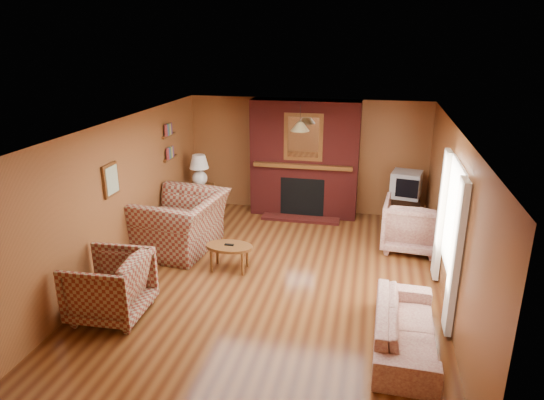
% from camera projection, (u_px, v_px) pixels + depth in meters
% --- Properties ---
extents(floor, '(6.50, 6.50, 0.00)m').
position_uv_depth(floor, '(275.00, 279.00, 7.58)').
color(floor, '#4B2310').
rests_on(floor, ground).
extents(ceiling, '(6.50, 6.50, 0.00)m').
position_uv_depth(ceiling, '(275.00, 126.00, 6.81)').
color(ceiling, white).
rests_on(ceiling, wall_back).
extents(wall_back, '(6.50, 0.00, 6.50)m').
position_uv_depth(wall_back, '(306.00, 156.00, 10.20)').
color(wall_back, brown).
rests_on(wall_back, floor).
extents(wall_front, '(6.50, 0.00, 6.50)m').
position_uv_depth(wall_front, '(199.00, 330.00, 4.19)').
color(wall_front, brown).
rests_on(wall_front, floor).
extents(wall_left, '(0.00, 6.50, 6.50)m').
position_uv_depth(wall_left, '(121.00, 196.00, 7.69)').
color(wall_left, brown).
rests_on(wall_left, floor).
extents(wall_right, '(0.00, 6.50, 6.50)m').
position_uv_depth(wall_right, '(452.00, 219.00, 6.70)').
color(wall_right, brown).
rests_on(wall_right, floor).
extents(fireplace, '(2.20, 0.82, 2.40)m').
position_uv_depth(fireplace, '(305.00, 160.00, 9.96)').
color(fireplace, '#571613').
rests_on(fireplace, floor).
extents(window_right, '(0.10, 1.85, 2.00)m').
position_uv_depth(window_right, '(449.00, 229.00, 6.55)').
color(window_right, beige).
rests_on(window_right, wall_right).
extents(bookshelf, '(0.09, 0.55, 0.71)m').
position_uv_depth(bookshelf, '(171.00, 142.00, 9.29)').
color(bookshelf, brown).
rests_on(bookshelf, wall_left).
extents(botanical_print, '(0.05, 0.40, 0.50)m').
position_uv_depth(botanical_print, '(111.00, 180.00, 7.29)').
color(botanical_print, brown).
rests_on(botanical_print, wall_left).
extents(pendant_light, '(0.36, 0.36, 0.48)m').
position_uv_depth(pendant_light, '(300.00, 126.00, 9.06)').
color(pendant_light, black).
rests_on(pendant_light, ceiling).
extents(plaid_loveseat, '(1.49, 1.67, 1.00)m').
position_uv_depth(plaid_loveseat, '(180.00, 223.00, 8.48)').
color(plaid_loveseat, maroon).
rests_on(plaid_loveseat, floor).
extents(plaid_armchair, '(1.00, 0.98, 0.88)m').
position_uv_depth(plaid_armchair, '(110.00, 286.00, 6.46)').
color(plaid_armchair, maroon).
rests_on(plaid_armchair, floor).
extents(floral_sofa, '(0.76, 1.85, 0.53)m').
position_uv_depth(floral_sofa, '(405.00, 328.00, 5.85)').
color(floral_sofa, beige).
rests_on(floral_sofa, floor).
extents(floral_armchair, '(1.06, 1.08, 0.91)m').
position_uv_depth(floral_armchair, '(412.00, 225.00, 8.52)').
color(floral_armchair, beige).
rests_on(floral_armchair, floor).
extents(coffee_table, '(0.77, 0.48, 0.44)m').
position_uv_depth(coffee_table, '(229.00, 249.00, 7.78)').
color(coffee_table, brown).
rests_on(coffee_table, floor).
extents(side_table, '(0.53, 0.53, 0.65)m').
position_uv_depth(side_table, '(201.00, 200.00, 10.16)').
color(side_table, brown).
rests_on(side_table, floor).
extents(table_lamp, '(0.40, 0.40, 0.65)m').
position_uv_depth(table_lamp, '(199.00, 169.00, 9.94)').
color(table_lamp, silver).
rests_on(table_lamp, side_table).
extents(tv_stand, '(0.55, 0.51, 0.59)m').
position_uv_depth(tv_stand, '(404.00, 211.00, 9.67)').
color(tv_stand, black).
rests_on(tv_stand, floor).
extents(crt_tv, '(0.64, 0.64, 0.51)m').
position_uv_depth(crt_tv, '(406.00, 184.00, 9.49)').
color(crt_tv, '#AAACB1').
rests_on(crt_tv, tv_stand).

